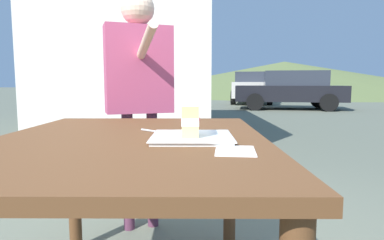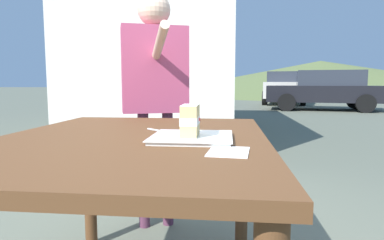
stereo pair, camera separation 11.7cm
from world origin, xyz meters
The scene contains 10 objects.
patio_table centered at (0.00, 0.00, 0.67)m, with size 1.33×1.01×0.77m.
dessert_plate centered at (0.06, 0.23, 0.78)m, with size 0.29×0.29×0.02m.
cake_slice centered at (0.07, 0.23, 0.84)m, with size 0.13×0.07×0.11m.
dessert_fork centered at (-0.11, 0.09, 0.77)m, with size 0.12×0.14×0.01m.
paper_napkin centered at (0.26, 0.36, 0.77)m, with size 0.17×0.13×0.00m.
diner_person centered at (-0.91, -0.11, 1.03)m, with size 0.59×0.46×1.55m.
parked_car_near centered at (-11.25, 3.88, 0.75)m, with size 2.42×4.17×1.43m.
parked_car_far centered at (-15.04, 3.08, 0.79)m, with size 4.51×2.44×1.50m.
distant_hill centered at (-32.67, 9.43, 1.59)m, with size 33.80×33.80×3.17m.
patio_building centered at (-5.55, -0.70, 1.27)m, with size 5.86×2.28×2.55m.
Camera 2 is at (1.22, 0.36, 0.97)m, focal length 30.85 mm.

